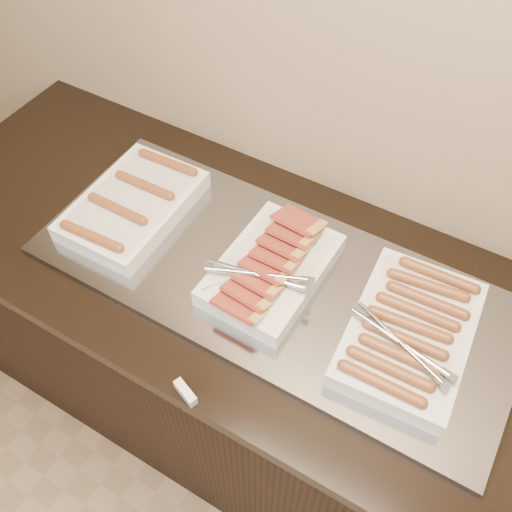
{
  "coord_description": "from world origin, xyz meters",
  "views": [
    {
      "loc": [
        0.41,
        1.39,
        2.05
      ],
      "look_at": [
        -0.03,
        2.13,
        0.97
      ],
      "focal_mm": 40.0,
      "sensor_mm": 36.0,
      "label": 1
    }
  ],
  "objects_px": {
    "dish_right": "(409,333)",
    "dish_center": "(271,269)",
    "counter": "(264,363)",
    "dish_left": "(133,205)",
    "warming_tray": "(272,278)"
  },
  "relations": [
    {
      "from": "counter",
      "to": "dish_center",
      "type": "xyz_separation_m",
      "value": [
        0.02,
        -0.0,
        0.5
      ]
    },
    {
      "from": "dish_left",
      "to": "dish_center",
      "type": "relative_size",
      "value": 1.02
    },
    {
      "from": "counter",
      "to": "dish_center",
      "type": "height_order",
      "value": "dish_center"
    },
    {
      "from": "dish_right",
      "to": "dish_center",
      "type": "bearing_deg",
      "value": 176.27
    },
    {
      "from": "counter",
      "to": "dish_left",
      "type": "bearing_deg",
      "value": 180.0
    },
    {
      "from": "dish_right",
      "to": "dish_left",
      "type": "bearing_deg",
      "value": 175.89
    },
    {
      "from": "dish_center",
      "to": "dish_right",
      "type": "relative_size",
      "value": 0.92
    },
    {
      "from": "counter",
      "to": "dish_left",
      "type": "xyz_separation_m",
      "value": [
        -0.41,
        0.0,
        0.5
      ]
    },
    {
      "from": "warming_tray",
      "to": "dish_right",
      "type": "bearing_deg",
      "value": -0.56
    },
    {
      "from": "counter",
      "to": "warming_tray",
      "type": "bearing_deg",
      "value": 0.0
    },
    {
      "from": "counter",
      "to": "dish_right",
      "type": "bearing_deg",
      "value": -0.53
    },
    {
      "from": "counter",
      "to": "dish_left",
      "type": "height_order",
      "value": "dish_left"
    },
    {
      "from": "warming_tray",
      "to": "dish_left",
      "type": "distance_m",
      "value": 0.43
    },
    {
      "from": "dish_center",
      "to": "dish_right",
      "type": "distance_m",
      "value": 0.35
    },
    {
      "from": "counter",
      "to": "dish_left",
      "type": "relative_size",
      "value": 5.45
    }
  ]
}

